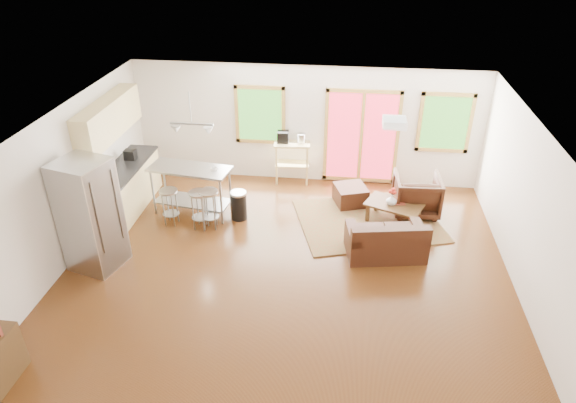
# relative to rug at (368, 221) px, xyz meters

# --- Properties ---
(floor) EXTENTS (7.50, 7.00, 0.02)m
(floor) POSITION_rel_rug_xyz_m (-1.41, -1.81, -0.02)
(floor) COLOR #3B1F0B
(floor) RESTS_ON ground
(ceiling) EXTENTS (7.50, 7.00, 0.02)m
(ceiling) POSITION_rel_rug_xyz_m (-1.41, -1.81, 2.60)
(ceiling) COLOR white
(ceiling) RESTS_ON ground
(back_wall) EXTENTS (7.50, 0.02, 2.60)m
(back_wall) POSITION_rel_rug_xyz_m (-1.41, 1.70, 1.29)
(back_wall) COLOR silver
(back_wall) RESTS_ON ground
(left_wall) EXTENTS (0.02, 7.00, 2.60)m
(left_wall) POSITION_rel_rug_xyz_m (-5.17, -1.81, 1.29)
(left_wall) COLOR silver
(left_wall) RESTS_ON ground
(right_wall) EXTENTS (0.02, 7.00, 2.60)m
(right_wall) POSITION_rel_rug_xyz_m (2.35, -1.81, 1.29)
(right_wall) COLOR silver
(right_wall) RESTS_ON ground
(front_wall) EXTENTS (7.50, 0.02, 2.60)m
(front_wall) POSITION_rel_rug_xyz_m (-1.41, -5.32, 1.29)
(front_wall) COLOR silver
(front_wall) RESTS_ON ground
(window_left) EXTENTS (1.10, 0.05, 1.30)m
(window_left) POSITION_rel_rug_xyz_m (-2.41, 1.65, 1.49)
(window_left) COLOR #28561B
(window_left) RESTS_ON back_wall
(french_doors) EXTENTS (1.60, 0.05, 2.10)m
(french_doors) POSITION_rel_rug_xyz_m (-0.21, 1.65, 1.09)
(french_doors) COLOR #B22234
(french_doors) RESTS_ON back_wall
(window_right) EXTENTS (1.10, 0.05, 1.30)m
(window_right) POSITION_rel_rug_xyz_m (1.49, 1.65, 1.49)
(window_right) COLOR #28561B
(window_right) RESTS_ON back_wall
(rug) EXTENTS (3.16, 2.75, 0.03)m
(rug) POSITION_rel_rug_xyz_m (0.00, 0.00, 0.00)
(rug) COLOR #486638
(rug) RESTS_ON floor
(loveseat) EXTENTS (1.47, 0.99, 0.72)m
(loveseat) POSITION_rel_rug_xyz_m (0.28, -1.12, 0.27)
(loveseat) COLOR black
(loveseat) RESTS_ON floor
(coffee_table) EXTENTS (1.21, 0.99, 0.42)m
(coffee_table) POSITION_rel_rug_xyz_m (0.47, 0.02, 0.35)
(coffee_table) COLOR #3B2813
(coffee_table) RESTS_ON floor
(armchair) EXTENTS (0.91, 0.86, 0.90)m
(armchair) POSITION_rel_rug_xyz_m (0.93, 0.46, 0.44)
(armchair) COLOR black
(armchair) RESTS_ON floor
(ottoman) EXTENTS (0.78, 0.78, 0.41)m
(ottoman) POSITION_rel_rug_xyz_m (-0.37, 0.65, 0.19)
(ottoman) COLOR black
(ottoman) RESTS_ON floor
(vase) EXTENTS (0.27, 0.28, 0.35)m
(vase) POSITION_rel_rug_xyz_m (0.41, 0.01, 0.51)
(vase) COLOR silver
(vase) RESTS_ON coffee_table
(book) EXTENTS (0.20, 0.04, 0.27)m
(book) POSITION_rel_rug_xyz_m (0.47, 0.09, 0.52)
(book) COLOR maroon
(book) RESTS_ON coffee_table
(cabinets) EXTENTS (0.64, 2.24, 2.30)m
(cabinets) POSITION_rel_rug_xyz_m (-4.90, -0.11, 0.91)
(cabinets) COLOR #D3BD78
(cabinets) RESTS_ON floor
(refrigerator) EXTENTS (0.95, 0.94, 1.95)m
(refrigerator) POSITION_rel_rug_xyz_m (-4.64, -1.98, 0.96)
(refrigerator) COLOR #B7BABC
(refrigerator) RESTS_ON floor
(island) EXTENTS (1.66, 0.86, 1.01)m
(island) POSITION_rel_rug_xyz_m (-3.51, -0.10, 0.68)
(island) COLOR #B7BABC
(island) RESTS_ON floor
(cup) EXTENTS (0.15, 0.12, 0.14)m
(cup) POSITION_rel_rug_xyz_m (-3.01, -0.13, 1.01)
(cup) COLOR white
(cup) RESTS_ON island
(bar_stool_a) EXTENTS (0.38, 0.38, 0.74)m
(bar_stool_a) POSITION_rel_rug_xyz_m (-3.82, -0.56, 0.54)
(bar_stool_a) COLOR #B7BABC
(bar_stool_a) RESTS_ON floor
(bar_stool_b) EXTENTS (0.42, 0.42, 0.78)m
(bar_stool_b) POSITION_rel_rug_xyz_m (-3.20, -0.64, 0.57)
(bar_stool_b) COLOR #B7BABC
(bar_stool_b) RESTS_ON floor
(bar_stool_c) EXTENTS (0.42, 0.42, 0.79)m
(bar_stool_c) POSITION_rel_rug_xyz_m (-3.03, -0.60, 0.58)
(bar_stool_c) COLOR #B7BABC
(bar_stool_c) RESTS_ON floor
(trash_can) EXTENTS (0.35, 0.35, 0.59)m
(trash_can) POSITION_rel_rug_xyz_m (-2.55, -0.20, 0.28)
(trash_can) COLOR black
(trash_can) RESTS_ON floor
(kitchen_cart) EXTENTS (0.82, 0.56, 1.19)m
(kitchen_cart) POSITION_rel_rug_xyz_m (-1.72, 1.54, 0.80)
(kitchen_cart) COLOR #D3BD78
(kitchen_cart) RESTS_ON floor
(ceiling_flush) EXTENTS (0.35, 0.35, 0.12)m
(ceiling_flush) POSITION_rel_rug_xyz_m (0.19, -1.21, 2.52)
(ceiling_flush) COLOR white
(ceiling_flush) RESTS_ON ceiling
(pendant_light) EXTENTS (0.80, 0.18, 0.79)m
(pendant_light) POSITION_rel_rug_xyz_m (-3.31, -0.31, 1.88)
(pendant_light) COLOR gray
(pendant_light) RESTS_ON ceiling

